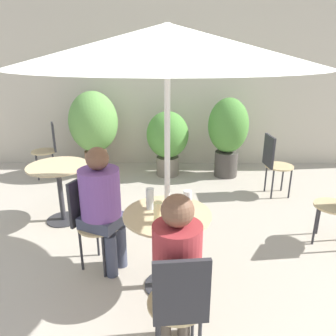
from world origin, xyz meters
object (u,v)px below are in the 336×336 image
at_px(bistro_chair_0, 90,215).
at_px(bistro_chair_2, 274,160).
at_px(seated_person_0, 102,200).
at_px(potted_plant_2, 228,131).
at_px(beer_glass_0, 187,201).
at_px(beer_glass_2, 158,213).
at_px(beer_glass_1, 150,199).
at_px(umbrella, 167,45).
at_px(bistro_chair_3, 49,145).
at_px(potted_plant_0, 94,125).
at_px(bistro_chair_1, 179,302).
at_px(seated_person_1, 177,262).
at_px(cafe_table_near, 167,232).
at_px(cafe_table_far, 59,180).
at_px(potted_plant_1, 168,138).

bearing_deg(bistro_chair_0, bistro_chair_2, -28.96).
xyz_separation_m(seated_person_0, potted_plant_2, (1.51, 2.48, 0.06)).
distance_m(bistro_chair_2, beer_glass_0, 2.33).
bearing_deg(beer_glass_2, potted_plant_2, 71.09).
height_order(beer_glass_1, umbrella, umbrella).
bearing_deg(bistro_chair_3, bistro_chair_0, 5.34).
bearing_deg(beer_glass_0, potted_plant_0, 116.84).
xyz_separation_m(bistro_chair_1, seated_person_1, (-0.02, 0.14, 0.18)).
bearing_deg(beer_glass_2, bistro_chair_0, 144.07).
bearing_deg(cafe_table_near, beer_glass_2, -113.88).
bearing_deg(bistro_chair_1, umbrella, -90.00).
relative_size(cafe_table_near, beer_glass_1, 3.98).
distance_m(potted_plant_2, umbrella, 3.14).
distance_m(potted_plant_0, umbrella, 3.26).
xyz_separation_m(beer_glass_2, potted_plant_2, (0.99, 2.89, -0.04)).
distance_m(beer_glass_1, potted_plant_2, 2.86).
distance_m(bistro_chair_3, umbrella, 3.62).
relative_size(cafe_table_far, bistro_chair_0, 0.81).
bearing_deg(beer_glass_2, seated_person_1, -74.15).
height_order(seated_person_1, beer_glass_2, seated_person_1).
xyz_separation_m(bistro_chair_0, seated_person_1, (0.79, -0.96, 0.18)).
relative_size(beer_glass_2, umbrella, 0.08).
height_order(bistro_chair_3, umbrella, umbrella).
relative_size(bistro_chair_2, seated_person_1, 0.75).
relative_size(bistro_chair_1, potted_plant_1, 0.82).
distance_m(cafe_table_far, umbrella, 2.27).
bearing_deg(potted_plant_1, bistro_chair_2, -28.37).
xyz_separation_m(seated_person_1, potted_plant_0, (-1.30, 3.43, 0.13)).
bearing_deg(cafe_table_far, cafe_table_near, -42.36).
height_order(beer_glass_2, umbrella, umbrella).
distance_m(bistro_chair_2, umbrella, 2.85).
distance_m(bistro_chair_3, potted_plant_2, 2.88).
bearing_deg(potted_plant_2, beer_glass_2, -108.91).
bearing_deg(potted_plant_2, beer_glass_0, -105.73).
bearing_deg(bistro_chair_2, potted_plant_0, 67.13).
relative_size(cafe_table_near, umbrella, 0.34).
relative_size(beer_glass_0, potted_plant_1, 0.17).
relative_size(bistro_chair_3, umbrella, 0.41).
relative_size(bistro_chair_2, potted_plant_2, 0.68).
xyz_separation_m(cafe_table_far, bistro_chair_0, (0.57, -0.86, -0.01)).
relative_size(bistro_chair_3, seated_person_1, 0.75).
bearing_deg(cafe_table_far, bistro_chair_1, -54.94).
bearing_deg(potted_plant_0, seated_person_0, -75.76).
bearing_deg(beer_glass_1, bistro_chair_2, 49.67).
xyz_separation_m(bistro_chair_3, potted_plant_1, (1.91, 0.09, 0.10)).
relative_size(beer_glass_1, potted_plant_1, 0.17).
xyz_separation_m(cafe_table_far, umbrella, (1.29, -1.17, 1.46)).
height_order(beer_glass_1, potted_plant_1, potted_plant_1).
distance_m(bistro_chair_3, beer_glass_1, 3.17).
xyz_separation_m(cafe_table_far, bistro_chair_1, (1.37, -1.96, -0.01)).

